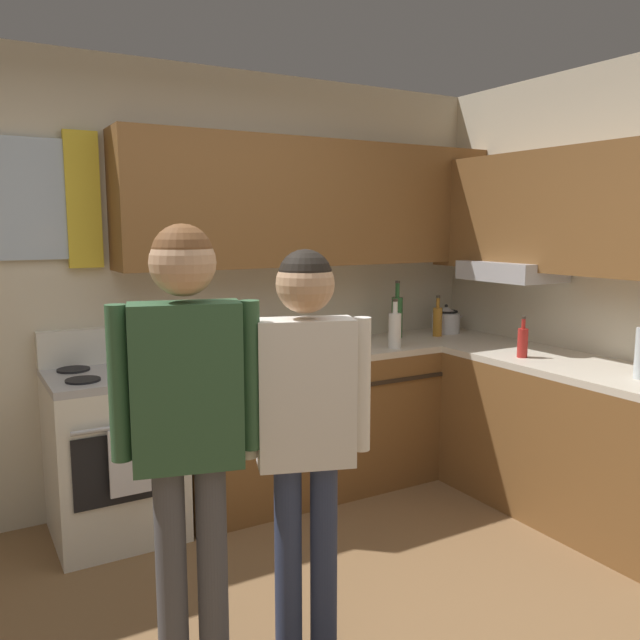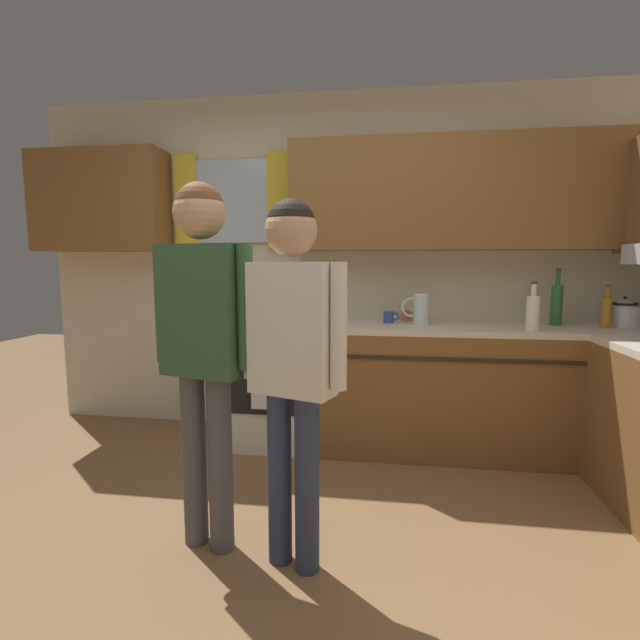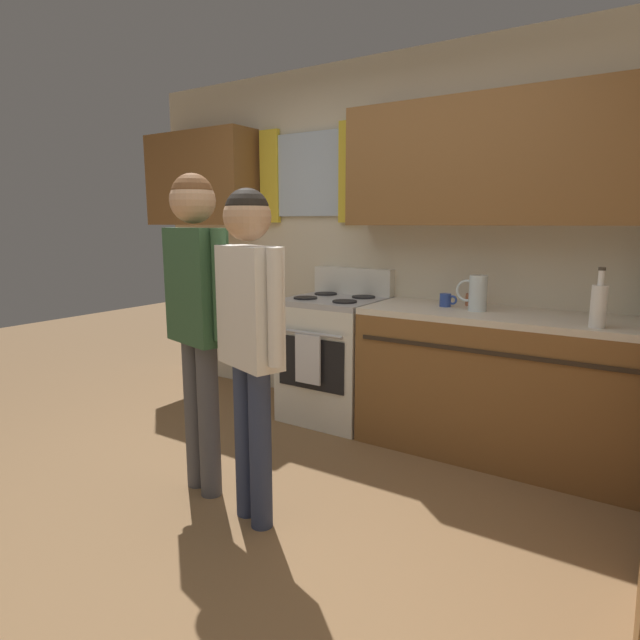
% 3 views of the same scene
% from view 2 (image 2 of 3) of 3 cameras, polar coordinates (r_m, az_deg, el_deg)
% --- Properties ---
extents(ground_plane, '(12.00, 12.00, 0.00)m').
position_cam_2_polar(ground_plane, '(2.24, -6.15, -29.44)').
color(ground_plane, olive).
extents(back_wall_unit, '(4.60, 0.42, 2.60)m').
position_cam_2_polar(back_wall_unit, '(3.57, 2.12, 10.09)').
color(back_wall_unit, beige).
rests_on(back_wall_unit, ground).
extents(kitchen_counter_run, '(2.28, 2.12, 0.90)m').
position_cam_2_polar(kitchen_counter_run, '(3.16, 27.19, -9.88)').
color(kitchen_counter_run, brown).
rests_on(kitchen_counter_run, ground).
extents(stove_oven, '(0.65, 0.67, 1.10)m').
position_cam_2_polar(stove_oven, '(3.49, -5.20, -7.29)').
color(stove_oven, silver).
rests_on(stove_oven, ground).
extents(bottle_milk_white, '(0.08, 0.08, 0.31)m').
position_cam_2_polar(bottle_milk_white, '(3.23, 24.76, 0.91)').
color(bottle_milk_white, white).
rests_on(bottle_milk_white, kitchen_counter_run).
extents(bottle_oil_amber, '(0.06, 0.06, 0.29)m').
position_cam_2_polar(bottle_oil_amber, '(3.60, 31.82, 0.90)').
color(bottle_oil_amber, '#B27223').
rests_on(bottle_oil_amber, kitchen_counter_run).
extents(bottle_wine_green, '(0.08, 0.08, 0.39)m').
position_cam_2_polar(bottle_wine_green, '(3.59, 27.15, 1.84)').
color(bottle_wine_green, '#2D6633').
rests_on(bottle_wine_green, kitchen_counter_run).
extents(mug_cobalt_blue, '(0.11, 0.07, 0.08)m').
position_cam_2_polar(mug_cobalt_blue, '(3.35, 8.52, 0.37)').
color(mug_cobalt_blue, '#2D479E').
rests_on(mug_cobalt_blue, kitchen_counter_run).
extents(cup_terracotta, '(0.11, 0.07, 0.08)m').
position_cam_2_polar(cup_terracotta, '(3.49, 10.56, 0.53)').
color(cup_terracotta, '#B76642').
rests_on(cup_terracotta, kitchen_counter_run).
extents(stovetop_kettle, '(0.27, 0.20, 0.21)m').
position_cam_2_polar(stovetop_kettle, '(3.75, 33.42, 0.77)').
color(stovetop_kettle, silver).
rests_on(stovetop_kettle, kitchen_counter_run).
extents(water_pitcher, '(0.19, 0.11, 0.22)m').
position_cam_2_polar(water_pitcher, '(3.30, 12.26, 1.36)').
color(water_pitcher, silver).
rests_on(water_pitcher, kitchen_counter_run).
extents(adult_left, '(0.50, 0.25, 1.68)m').
position_cam_2_polar(adult_left, '(2.13, -14.25, -0.54)').
color(adult_left, '#4C4C51').
rests_on(adult_left, ground).
extents(adult_in_plaid, '(0.47, 0.26, 1.59)m').
position_cam_2_polar(adult_in_plaid, '(1.93, -3.46, -2.81)').
color(adult_in_plaid, '#2D3856').
rests_on(adult_in_plaid, ground).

